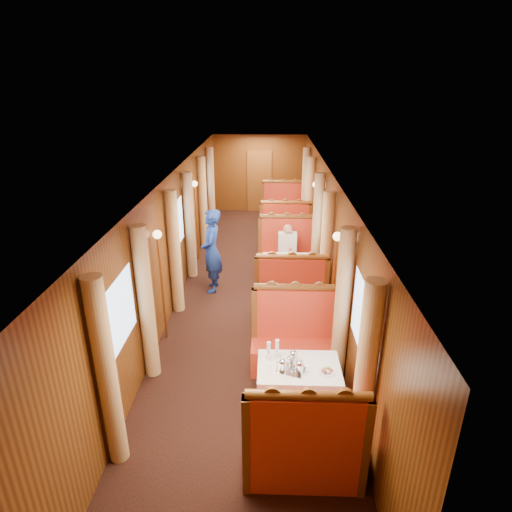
{
  "coord_description": "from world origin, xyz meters",
  "views": [
    {
      "loc": [
        0.35,
        -7.98,
        4.12
      ],
      "look_at": [
        0.11,
        -0.58,
        1.05
      ],
      "focal_mm": 30.0,
      "sensor_mm": 36.0,
      "label": 1
    }
  ],
  "objects_px": {
    "table_mid": "(288,276)",
    "rose_vase_mid": "(290,252)",
    "teapot_back": "(293,358)",
    "table_far": "(284,223)",
    "fruit_plate": "(327,371)",
    "table_near": "(298,390)",
    "banquette_far_aft": "(283,211)",
    "teapot_left": "(283,367)",
    "steward": "(212,251)",
    "rose_vase_far": "(283,204)",
    "banquette_far_fwd": "(285,233)",
    "banquette_near_aft": "(294,343)",
    "passenger": "(287,246)",
    "banquette_near_fwd": "(304,450)",
    "banquette_mid_aft": "(287,255)",
    "teapot_right": "(300,369)",
    "banquette_mid_fwd": "(290,297)",
    "tea_tray": "(290,370)"
  },
  "relations": [
    {
      "from": "table_far",
      "to": "teapot_back",
      "type": "relative_size",
      "value": 6.41
    },
    {
      "from": "table_mid",
      "to": "banquette_mid_fwd",
      "type": "height_order",
      "value": "banquette_mid_fwd"
    },
    {
      "from": "steward",
      "to": "tea_tray",
      "type": "bearing_deg",
      "value": 18.33
    },
    {
      "from": "teapot_right",
      "to": "rose_vase_far",
      "type": "distance_m",
      "value": 7.14
    },
    {
      "from": "fruit_plate",
      "to": "table_far",
      "type": "bearing_deg",
      "value": 92.71
    },
    {
      "from": "teapot_back",
      "to": "table_far",
      "type": "bearing_deg",
      "value": 68.28
    },
    {
      "from": "passenger",
      "to": "banquette_near_fwd",
      "type": "bearing_deg",
      "value": -90.0
    },
    {
      "from": "banquette_far_aft",
      "to": "passenger",
      "type": "bearing_deg",
      "value": -90.0
    },
    {
      "from": "table_far",
      "to": "steward",
      "type": "xyz_separation_m",
      "value": [
        -1.57,
        -3.42,
        0.5
      ]
    },
    {
      "from": "teapot_right",
      "to": "teapot_back",
      "type": "bearing_deg",
      "value": 97.92
    },
    {
      "from": "table_far",
      "to": "banquette_far_fwd",
      "type": "height_order",
      "value": "banquette_far_fwd"
    },
    {
      "from": "table_near",
      "to": "fruit_plate",
      "type": "relative_size",
      "value": 5.11
    },
    {
      "from": "teapot_right",
      "to": "fruit_plate",
      "type": "bearing_deg",
      "value": -5.52
    },
    {
      "from": "banquette_mid_aft",
      "to": "passenger",
      "type": "bearing_deg",
      "value": -90.0
    },
    {
      "from": "table_mid",
      "to": "steward",
      "type": "height_order",
      "value": "steward"
    },
    {
      "from": "table_near",
      "to": "banquette_far_aft",
      "type": "bearing_deg",
      "value": 90.0
    },
    {
      "from": "teapot_left",
      "to": "rose_vase_far",
      "type": "height_order",
      "value": "rose_vase_far"
    },
    {
      "from": "table_mid",
      "to": "teapot_right",
      "type": "relative_size",
      "value": 6.2
    },
    {
      "from": "banquette_near_aft",
      "to": "banquette_far_aft",
      "type": "relative_size",
      "value": 1.0
    },
    {
      "from": "banquette_near_aft",
      "to": "fruit_plate",
      "type": "distance_m",
      "value": 1.22
    },
    {
      "from": "banquette_far_aft",
      "to": "rose_vase_far",
      "type": "xyz_separation_m",
      "value": [
        -0.03,
        -1.01,
        0.5
      ]
    },
    {
      "from": "steward",
      "to": "rose_vase_far",
      "type": "bearing_deg",
      "value": 152.32
    },
    {
      "from": "banquette_near_aft",
      "to": "fruit_plate",
      "type": "relative_size",
      "value": 6.52
    },
    {
      "from": "teapot_back",
      "to": "rose_vase_mid",
      "type": "distance_m",
      "value": 3.39
    },
    {
      "from": "banquette_mid_aft",
      "to": "tea_tray",
      "type": "distance_m",
      "value": 4.6
    },
    {
      "from": "teapot_back",
      "to": "banquette_mid_aft",
      "type": "bearing_deg",
      "value": 67.95
    },
    {
      "from": "banquette_far_fwd",
      "to": "rose_vase_far",
      "type": "xyz_separation_m",
      "value": [
        -0.03,
        1.02,
        0.5
      ]
    },
    {
      "from": "rose_vase_far",
      "to": "steward",
      "type": "relative_size",
      "value": 0.21
    },
    {
      "from": "teapot_back",
      "to": "tea_tray",
      "type": "bearing_deg",
      "value": -125.51
    },
    {
      "from": "rose_vase_far",
      "to": "table_mid",
      "type": "bearing_deg",
      "value": -89.53
    },
    {
      "from": "banquette_mid_aft",
      "to": "fruit_plate",
      "type": "xyz_separation_m",
      "value": [
        0.34,
        -4.62,
        0.35
      ]
    },
    {
      "from": "table_mid",
      "to": "rose_vase_mid",
      "type": "bearing_deg",
      "value": -46.08
    },
    {
      "from": "banquette_mid_aft",
      "to": "tea_tray",
      "type": "bearing_deg",
      "value": -91.4
    },
    {
      "from": "table_mid",
      "to": "banquette_far_fwd",
      "type": "distance_m",
      "value": 2.49
    },
    {
      "from": "banquette_far_fwd",
      "to": "teapot_right",
      "type": "bearing_deg",
      "value": -90.03
    },
    {
      "from": "passenger",
      "to": "table_mid",
      "type": "bearing_deg",
      "value": -90.0
    },
    {
      "from": "table_near",
      "to": "table_mid",
      "type": "distance_m",
      "value": 3.5
    },
    {
      "from": "rose_vase_mid",
      "to": "table_near",
      "type": "bearing_deg",
      "value": -90.44
    },
    {
      "from": "table_far",
      "to": "fruit_plate",
      "type": "height_order",
      "value": "fruit_plate"
    },
    {
      "from": "teapot_left",
      "to": "steward",
      "type": "height_order",
      "value": "steward"
    },
    {
      "from": "banquette_mid_fwd",
      "to": "table_far",
      "type": "xyz_separation_m",
      "value": [
        0.0,
        4.51,
        -0.05
      ]
    },
    {
      "from": "teapot_back",
      "to": "passenger",
      "type": "bearing_deg",
      "value": 67.9
    },
    {
      "from": "table_mid",
      "to": "teapot_back",
      "type": "height_order",
      "value": "teapot_back"
    },
    {
      "from": "table_near",
      "to": "rose_vase_mid",
      "type": "height_order",
      "value": "rose_vase_mid"
    },
    {
      "from": "banquette_mid_aft",
      "to": "table_mid",
      "type": "bearing_deg",
      "value": -90.0
    },
    {
      "from": "table_mid",
      "to": "rose_vase_mid",
      "type": "height_order",
      "value": "rose_vase_mid"
    },
    {
      "from": "fruit_plate",
      "to": "banquette_mid_fwd",
      "type": "bearing_deg",
      "value": 97.38
    },
    {
      "from": "banquette_near_fwd",
      "to": "banquette_mid_fwd",
      "type": "relative_size",
      "value": 1.0
    },
    {
      "from": "banquette_near_aft",
      "to": "rose_vase_mid",
      "type": "xyz_separation_m",
      "value": [
        0.03,
        2.46,
        0.5
      ]
    },
    {
      "from": "banquette_near_fwd",
      "to": "steward",
      "type": "bearing_deg",
      "value": 108.89
    }
  ]
}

